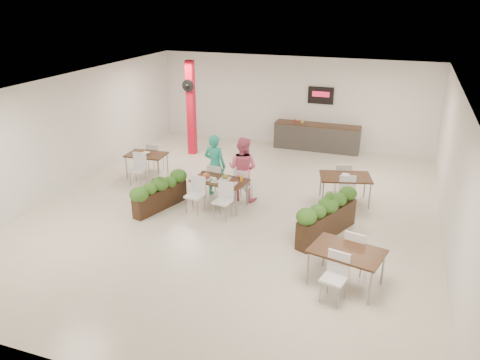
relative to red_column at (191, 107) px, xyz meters
name	(u,v)px	position (x,y,z in m)	size (l,w,h in m)	color
ground	(236,209)	(3.00, -3.79, -1.64)	(12.00, 12.00, 0.00)	beige
room_shell	(236,135)	(3.00, -3.79, 0.36)	(10.10, 12.10, 3.22)	white
red_column	(191,107)	(0.00, 0.00, 0.00)	(0.40, 0.41, 3.20)	red
service_counter	(317,136)	(4.00, 1.86, -1.15)	(3.00, 0.64, 2.20)	#312F2C
main_table	(219,184)	(2.52, -3.74, -1.01)	(1.48, 1.75, 0.92)	black
diner_man	(215,165)	(2.13, -3.09, -0.77)	(0.64, 0.42, 1.74)	teal
diner_woman	(243,169)	(2.93, -3.09, -0.77)	(0.85, 0.66, 1.75)	pink
planter_left	(160,191)	(1.12, -4.39, -1.15)	(0.81, 1.74, 0.94)	black
planter_right	(327,216)	(5.45, -4.45, -1.13)	(1.10, 1.95, 1.09)	black
side_table_a	(147,158)	(-0.33, -2.54, -1.02)	(1.20, 1.64, 0.92)	black
side_table_b	(345,180)	(5.57, -2.40, -1.00)	(1.50, 1.67, 0.92)	black
side_table_c	(347,256)	(6.11, -6.26, -1.01)	(1.50, 1.67, 0.92)	black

